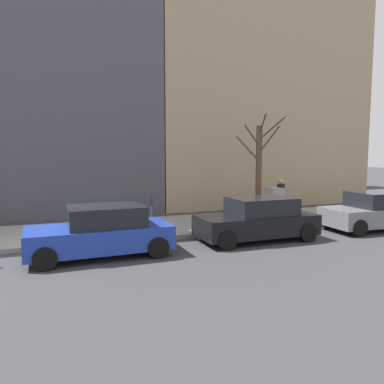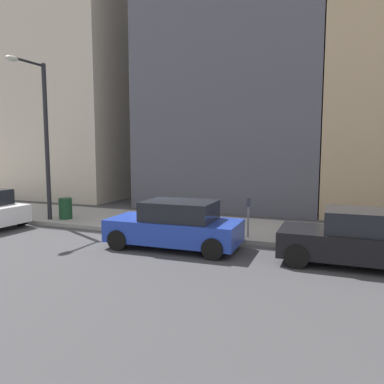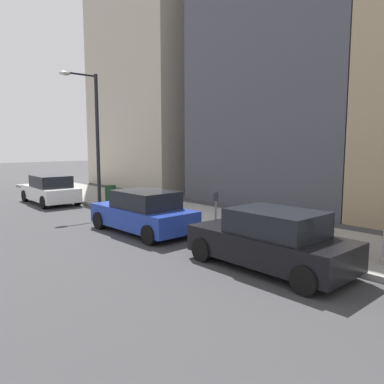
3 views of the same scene
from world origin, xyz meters
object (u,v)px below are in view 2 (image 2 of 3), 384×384
at_px(parking_meter, 248,213).
at_px(streetlamp, 41,128).
at_px(trash_bin, 66,208).
at_px(office_block_center, 242,56).
at_px(parked_car_black, 362,239).
at_px(office_tower_right, 77,58).
at_px(parked_car_blue, 175,225).

distance_m(parking_meter, streetlamp, 9.21).
xyz_separation_m(trash_bin, office_block_center, (9.40, -5.31, 8.02)).
distance_m(parked_car_black, trash_bin, 11.77).
relative_size(trash_bin, office_tower_right, 0.05).
xyz_separation_m(parking_meter, office_block_center, (9.85, 2.83, 7.64)).
relative_size(parked_car_black, parked_car_blue, 0.99).
distance_m(parked_car_black, parked_car_blue, 5.42).
height_order(streetlamp, trash_bin, streetlamp).
height_order(parked_car_blue, office_tower_right, office_tower_right).
bearing_deg(streetlamp, parked_car_blue, -102.76).
bearing_deg(office_block_center, streetlamp, 149.66).
xyz_separation_m(parked_car_black, streetlamp, (1.34, 12.16, 3.28)).
xyz_separation_m(parked_car_blue, streetlamp, (1.53, 6.74, 3.28)).
relative_size(parked_car_blue, office_block_center, 0.25).
relative_size(parking_meter, office_tower_right, 0.07).
distance_m(parked_car_black, office_block_center, 15.19).
bearing_deg(trash_bin, parked_car_black, -99.60).
relative_size(parked_car_black, trash_bin, 4.68).
height_order(parked_car_black, parking_meter, parked_car_black).
distance_m(office_block_center, office_tower_right, 12.19).
xyz_separation_m(parked_car_black, parking_meter, (1.51, 3.47, 0.24)).
distance_m(parked_car_blue, office_tower_right, 19.71).
xyz_separation_m(parked_car_blue, office_tower_right, (11.85, 13.03, 8.86)).
bearing_deg(parking_meter, trash_bin, 86.83).
height_order(parked_car_black, streetlamp, streetlamp).
bearing_deg(parking_meter, parked_car_black, -113.56).
xyz_separation_m(office_block_center, office_tower_right, (0.31, 12.15, 0.98)).
relative_size(parking_meter, office_block_center, 0.08).
distance_m(parked_car_black, parking_meter, 3.79).
height_order(parked_car_black, office_block_center, office_block_center).
height_order(streetlamp, office_tower_right, office_tower_right).
xyz_separation_m(streetlamp, office_tower_right, (10.32, 6.29, 5.58)).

